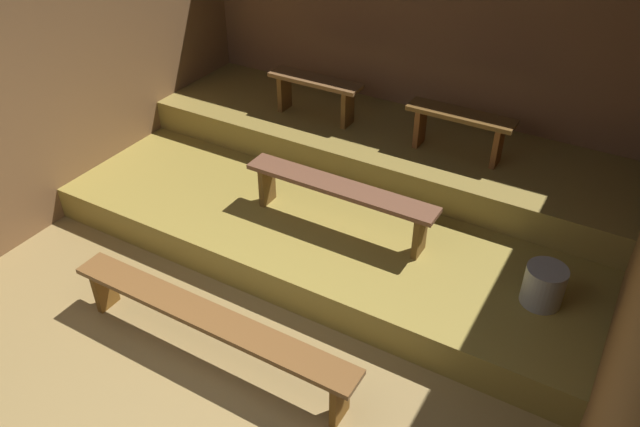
% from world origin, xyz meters
% --- Properties ---
extents(ground, '(5.60, 5.07, 0.08)m').
position_xyz_m(ground, '(0.00, 2.13, -0.04)').
color(ground, olive).
extents(wall_back, '(5.60, 0.06, 2.63)m').
position_xyz_m(wall_back, '(0.00, 4.30, 1.31)').
color(wall_back, brown).
rests_on(wall_back, ground).
extents(wall_left, '(0.06, 5.07, 2.63)m').
position_xyz_m(wall_left, '(-2.43, 2.13, 1.31)').
color(wall_left, brown).
rests_on(wall_left, ground).
extents(platform_lower, '(4.80, 2.72, 0.31)m').
position_xyz_m(platform_lower, '(0.00, 2.91, 0.15)').
color(platform_lower, olive).
rests_on(platform_lower, ground).
extents(platform_middle, '(4.80, 1.29, 0.31)m').
position_xyz_m(platform_middle, '(0.00, 3.62, 0.46)').
color(platform_middle, olive).
rests_on(platform_middle, platform_lower).
extents(bench_floor_center, '(2.35, 0.25, 0.42)m').
position_xyz_m(bench_floor_center, '(-0.05, 0.87, 0.35)').
color(bench_floor_center, brown).
rests_on(bench_floor_center, ground).
extents(bench_lower_center, '(1.71, 0.25, 0.42)m').
position_xyz_m(bench_lower_center, '(0.17, 2.38, 0.64)').
color(bench_lower_center, brown).
rests_on(bench_lower_center, platform_lower).
extents(bench_middle_left, '(0.98, 0.25, 0.42)m').
position_xyz_m(bench_middle_left, '(-0.75, 3.54, 0.92)').
color(bench_middle_left, brown).
rests_on(bench_middle_left, platform_middle).
extents(bench_middle_right, '(0.98, 0.25, 0.42)m').
position_xyz_m(bench_middle_right, '(0.75, 3.54, 0.92)').
color(bench_middle_right, brown).
rests_on(bench_middle_right, platform_middle).
extents(pail_lower, '(0.30, 0.30, 0.31)m').
position_xyz_m(pail_lower, '(1.90, 2.31, 0.47)').
color(pail_lower, gray).
rests_on(pail_lower, platform_lower).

